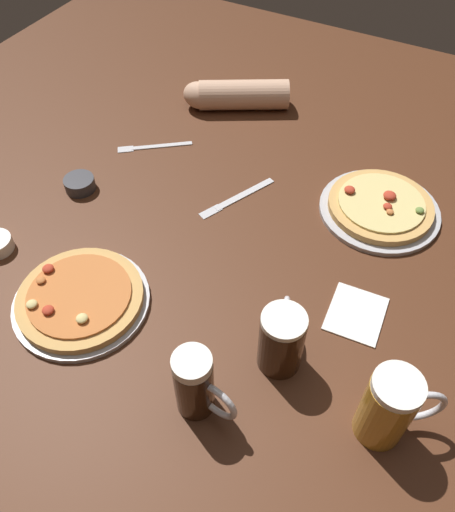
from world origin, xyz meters
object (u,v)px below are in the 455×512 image
beer_mug_amber (196,385)px  ramekin_sauce (80,184)px  napkin_folded (357,312)px  pizza_plate_far (380,207)px  beer_mug_pale (282,339)px  knife_right (237,198)px  fork_left (153,146)px  diner_arm (233,95)px  beer_mug_dark (390,407)px  pizza_plate_near (80,299)px

beer_mug_amber → ramekin_sauce: size_ratio=2.05×
napkin_folded → pizza_plate_far: bearing=99.2°
beer_mug_pale → knife_right: 0.48m
napkin_folded → fork_left: size_ratio=0.74×
beer_mug_pale → diner_arm: beer_mug_pale is taller
pizza_plate_far → diner_arm: diner_arm is taller
diner_arm → fork_left: bearing=-111.3°
pizza_plate_far → beer_mug_amber: size_ratio=1.85×
pizza_plate_far → fork_left: (-0.64, -0.05, -0.01)m
beer_mug_pale → diner_arm: bearing=123.7°
beer_mug_dark → knife_right: size_ratio=0.79×
pizza_plate_near → knife_right: pizza_plate_near is taller
pizza_plate_near → napkin_folded: pizza_plate_near is taller
ramekin_sauce → knife_right: size_ratio=0.36×
beer_mug_dark → beer_mug_amber: size_ratio=1.06×
pizza_plate_far → diner_arm: (-0.54, 0.23, 0.03)m
knife_right → napkin_folded: bearing=-26.6°
beer_mug_amber → beer_mug_pale: size_ratio=1.09×
beer_mug_dark → pizza_plate_far: bearing=107.4°
napkin_folded → knife_right: size_ratio=0.61×
pizza_plate_far → beer_mug_amber: (-0.14, -0.66, 0.06)m
pizza_plate_near → knife_right: 0.47m
knife_right → ramekin_sauce: bearing=-157.1°
pizza_plate_far → beer_mug_pale: 0.50m
beer_mug_pale → napkin_folded: bearing=60.5°
ramekin_sauce → napkin_folded: ramekin_sauce is taller
ramekin_sauce → pizza_plate_near: bearing=-51.1°
beer_mug_dark → fork_left: (-0.81, 0.49, -0.08)m
knife_right → beer_mug_amber: bearing=-69.9°
fork_left → pizza_plate_far: bearing=4.3°
beer_mug_dark → pizza_plate_near: bearing=-176.9°
fork_left → knife_right: size_ratio=0.83×
fork_left → diner_arm: diner_arm is taller
fork_left → diner_arm: 0.30m
pizza_plate_far → ramekin_sauce: bearing=-158.3°
beer_mug_pale → beer_mug_amber: bearing=-120.1°
pizza_plate_far → ramekin_sauce: 0.77m
pizza_plate_far → beer_mug_dark: 0.57m
pizza_plate_far → beer_mug_amber: 0.67m
beer_mug_dark → ramekin_sauce: size_ratio=2.17×
pizza_plate_near → napkin_folded: 0.59m
pizza_plate_far → napkin_folded: size_ratio=2.24×
beer_mug_dark → knife_right: (-0.51, 0.42, -0.08)m
pizza_plate_near → pizza_plate_far: bearing=50.2°
beer_mug_dark → napkin_folded: bearing=118.1°
diner_arm → pizza_plate_far: bearing=-23.4°
beer_mug_pale → diner_arm: 0.88m
knife_right → pizza_plate_far: bearing=20.3°
pizza_plate_near → beer_mug_pale: 0.44m
beer_mug_amber → beer_mug_pale: bearing=59.9°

